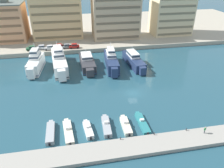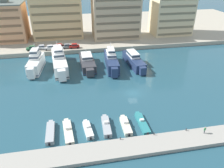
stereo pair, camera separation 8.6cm
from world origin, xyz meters
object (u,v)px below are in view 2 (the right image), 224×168
yacht_white_left (59,61)px  car_grey_center (67,46)px  yacht_white_far_left (36,63)px  yacht_navy_center (134,60)px  car_red_center_right (74,46)px  car_white_mid_left (50,47)px  motorboat_cream_left (68,131)px  yacht_navy_center_left (111,61)px  yacht_charcoal_mid_left (87,62)px  pedestrian_near_edge (205,129)px  motorboat_cream_center (126,125)px  car_red_center_left (59,46)px  motorboat_grey_center_left (106,126)px  motorboat_teal_center_right (142,123)px  car_green_far_left (32,48)px  motorboat_white_mid_left (88,130)px  car_silver_left (41,47)px  motorboat_grey_far_left (50,132)px

yacht_white_left → car_grey_center: yacht_white_left is taller
yacht_white_far_left → yacht_navy_center: 33.14m
car_red_center_right → car_white_mid_left: bearing=-179.6°
motorboat_cream_left → car_white_mid_left: (-6.38, 48.44, 2.20)m
yacht_navy_center_left → motorboat_cream_left: bearing=-115.6°
yacht_white_left → yacht_charcoal_mid_left: size_ratio=1.28×
motorboat_cream_left → pedestrian_near_edge: pedestrian_near_edge is taller
motorboat_cream_center → car_red_center_left: size_ratio=1.59×
car_white_mid_left → pedestrian_near_edge: 64.30m
yacht_navy_center → car_red_center_right: (-19.91, 17.18, 0.75)m
yacht_navy_center_left → motorboat_grey_center_left: size_ratio=2.47×
yacht_white_far_left → car_white_mid_left: size_ratio=3.58×
motorboat_cream_center → motorboat_teal_center_right: motorboat_cream_center is taller
yacht_white_left → car_grey_center: bearing=80.5°
yacht_charcoal_mid_left → car_green_far_left: bearing=141.6°
motorboat_cream_center → pedestrian_near_edge: size_ratio=4.15×
pedestrian_near_edge → yacht_navy_center: bearing=96.9°
yacht_white_left → car_grey_center: (2.53, 15.13, -0.03)m
motorboat_white_mid_left → yacht_white_far_left: bearing=112.7°
car_silver_left → pedestrian_near_edge: 66.77m
yacht_white_far_left → yacht_navy_center: yacht_white_far_left is taller
yacht_navy_center → motorboat_white_mid_left: 36.88m
motorboat_grey_far_left → motorboat_white_mid_left: (7.82, -0.56, 0.02)m
yacht_white_far_left → pedestrian_near_edge: yacht_white_far_left is taller
motorboat_cream_left → pedestrian_near_edge: 28.29m
car_silver_left → car_white_mid_left: size_ratio=0.98×
motorboat_white_mid_left → car_green_far_left: car_green_far_left is taller
car_white_mid_left → car_red_center_right: size_ratio=1.01×
yacht_navy_center_left → car_red_center_right: bearing=124.7°
car_white_mid_left → car_red_center_left: 3.56m
yacht_white_left → motorboat_cream_left: yacht_white_left is taller
motorboat_grey_far_left → motorboat_white_mid_left: size_ratio=1.23×
motorboat_grey_far_left → car_silver_left: car_silver_left is taller
motorboat_grey_center_left → motorboat_cream_center: 4.25m
yacht_white_far_left → yacht_charcoal_mid_left: size_ratio=0.89×
yacht_navy_center → yacht_charcoal_mid_left: bearing=174.0°
yacht_white_left → car_red_center_right: yacht_white_left is taller
yacht_navy_center_left → car_white_mid_left: bearing=141.3°
yacht_white_left → motorboat_white_mid_left: bearing=-79.1°
motorboat_teal_center_right → car_silver_left: bearing=117.6°
motorboat_white_mid_left → yacht_navy_center: bearing=59.3°
car_red_center_left → yacht_white_left: bearing=-88.0°
yacht_white_left → motorboat_teal_center_right: size_ratio=2.77×
yacht_charcoal_mid_left → pedestrian_near_edge: 44.29m
yacht_navy_center → motorboat_cream_left: size_ratio=2.11×
motorboat_teal_center_right → yacht_charcoal_mid_left: bearing=105.7°
car_silver_left → car_grey_center: same height
car_red_center_right → motorboat_teal_center_right: bearing=-74.9°
yacht_white_far_left → yacht_charcoal_mid_left: bearing=-2.0°
yacht_white_far_left → car_red_center_left: (7.12, 15.66, 0.04)m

